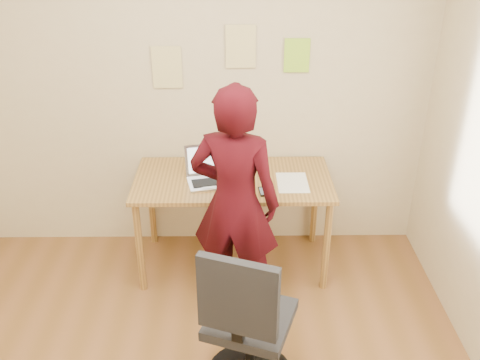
{
  "coord_description": "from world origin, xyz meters",
  "views": [
    {
      "loc": [
        0.31,
        -1.99,
        2.5
      ],
      "look_at": [
        0.35,
        0.95,
        0.95
      ],
      "focal_mm": 40.0,
      "sensor_mm": 36.0,
      "label": 1
    }
  ],
  "objects_px": {
    "office_chair": "(247,331)",
    "person": "(235,203)",
    "desk": "(233,189)",
    "phone": "(264,192)",
    "laptop": "(210,174)"
  },
  "relations": [
    {
      "from": "office_chair",
      "to": "person",
      "type": "relative_size",
      "value": 0.62
    },
    {
      "from": "person",
      "to": "office_chair",
      "type": "bearing_deg",
      "value": 108.84
    },
    {
      "from": "phone",
      "to": "office_chair",
      "type": "distance_m",
      "value": 1.04
    },
    {
      "from": "laptop",
      "to": "person",
      "type": "xyz_separation_m",
      "value": [
        0.17,
        -0.42,
        0.0
      ]
    },
    {
      "from": "phone",
      "to": "person",
      "type": "relative_size",
      "value": 0.08
    },
    {
      "from": "desk",
      "to": "laptop",
      "type": "xyz_separation_m",
      "value": [
        -0.16,
        -0.03,
        0.14
      ]
    },
    {
      "from": "desk",
      "to": "phone",
      "type": "xyz_separation_m",
      "value": [
        0.21,
        -0.21,
        0.09
      ]
    },
    {
      "from": "desk",
      "to": "office_chair",
      "type": "distance_m",
      "value": 1.22
    },
    {
      "from": "laptop",
      "to": "desk",
      "type": "bearing_deg",
      "value": -2.09
    },
    {
      "from": "office_chair",
      "to": "person",
      "type": "height_order",
      "value": "person"
    },
    {
      "from": "desk",
      "to": "phone",
      "type": "height_order",
      "value": "phone"
    },
    {
      "from": "laptop",
      "to": "phone",
      "type": "relative_size",
      "value": 2.89
    },
    {
      "from": "desk",
      "to": "person",
      "type": "relative_size",
      "value": 0.88
    },
    {
      "from": "desk",
      "to": "office_chair",
      "type": "height_order",
      "value": "office_chair"
    },
    {
      "from": "desk",
      "to": "person",
      "type": "distance_m",
      "value": 0.47
    }
  ]
}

